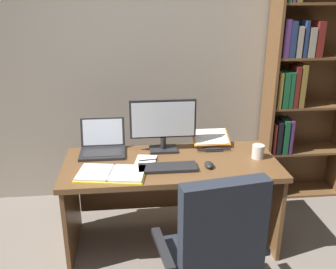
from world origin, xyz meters
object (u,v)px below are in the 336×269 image
at_px(office_chair, 213,262).
at_px(computer_mouse, 209,165).
at_px(reading_stand_with_book, 211,139).
at_px(desk, 171,180).
at_px(coffee_mug, 258,152).
at_px(keyboard, 168,168).
at_px(open_binder, 111,173).
at_px(laptop, 103,146).
at_px(pen, 148,160).
at_px(monitor, 163,125).
at_px(notepad, 146,161).
at_px(bookshelf, 301,82).

xyz_separation_m(office_chair, computer_mouse, (0.11, 0.67, 0.31)).
distance_m(office_chair, reading_stand_with_book, 1.15).
bearing_deg(desk, reading_stand_with_book, 29.84).
bearing_deg(coffee_mug, keyboard, -169.81).
relative_size(open_binder, coffee_mug, 4.91).
distance_m(computer_mouse, coffee_mug, 0.43).
bearing_deg(laptop, open_binder, -78.91).
height_order(keyboard, pen, keyboard).
xyz_separation_m(keyboard, pen, (-0.13, 0.15, 0.00)).
bearing_deg(office_chair, pen, 102.96).
distance_m(monitor, open_binder, 0.60).
distance_m(laptop, pen, 0.41).
xyz_separation_m(laptop, keyboard, (0.48, -0.36, -0.04)).
bearing_deg(open_binder, desk, 39.16).
xyz_separation_m(monitor, computer_mouse, (0.30, -0.35, -0.19)).
distance_m(notepad, coffee_mug, 0.86).
distance_m(bookshelf, pen, 1.66).
bearing_deg(computer_mouse, monitor, 130.38).
height_order(desk, keyboard, keyboard).
height_order(office_chair, pen, office_chair).
distance_m(keyboard, pen, 0.20).
distance_m(laptop, notepad, 0.40).
relative_size(bookshelf, keyboard, 5.43).
distance_m(bookshelf, computer_mouse, 1.38).
distance_m(laptop, computer_mouse, 0.86).
distance_m(reading_stand_with_book, pen, 0.59).
relative_size(laptop, open_binder, 0.69).
distance_m(monitor, reading_stand_with_book, 0.43).
xyz_separation_m(notepad, pen, (0.02, 0.00, 0.01)).
height_order(keyboard, coffee_mug, coffee_mug).
distance_m(monitor, notepad, 0.33).
xyz_separation_m(open_binder, coffee_mug, (1.11, 0.18, 0.04)).
relative_size(desk, coffee_mug, 15.44).
bearing_deg(reading_stand_with_book, keyboard, -134.79).
bearing_deg(monitor, open_binder, -134.86).
bearing_deg(monitor, desk, -74.60).
height_order(desk, pen, pen).
height_order(laptop, notepad, laptop).
bearing_deg(desk, keyboard, -102.06).
height_order(desk, laptop, laptop).
xyz_separation_m(bookshelf, pen, (-1.45, -0.69, -0.41)).
height_order(monitor, computer_mouse, monitor).
xyz_separation_m(desk, monitor, (-0.04, 0.15, 0.41)).
xyz_separation_m(reading_stand_with_book, notepad, (-0.55, -0.26, -0.05)).
height_order(bookshelf, notepad, bookshelf).
relative_size(office_chair, notepad, 4.79).
bearing_deg(office_chair, laptop, 114.45).
bearing_deg(keyboard, monitor, 90.00).
bearing_deg(open_binder, bookshelf, 36.99).
xyz_separation_m(desk, bookshelf, (1.28, 0.63, 0.62)).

